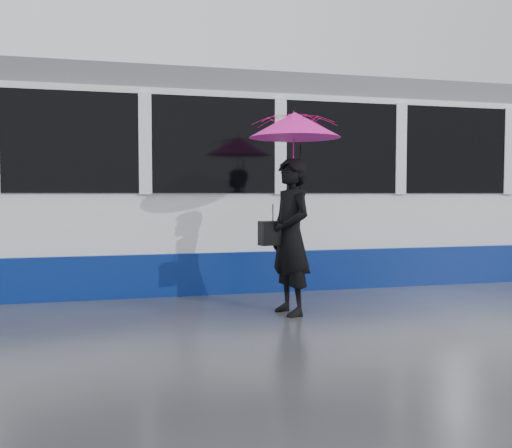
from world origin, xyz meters
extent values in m
plane|color=#2B2B30|center=(0.00, 0.00, 0.00)|extent=(90.00, 90.00, 0.00)
cube|color=#3F3D38|center=(0.00, 1.78, 0.01)|extent=(34.00, 0.07, 0.02)
cube|color=#3F3D38|center=(0.00, 3.22, 0.01)|extent=(34.00, 0.07, 0.02)
imported|color=black|center=(1.34, -0.32, 0.96)|extent=(0.60, 0.79, 1.92)
imported|color=#DE127C|center=(1.39, -0.32, 2.03)|extent=(1.26, 1.27, 0.96)
cone|color=#DE127C|center=(1.39, -0.32, 2.33)|extent=(1.35, 1.35, 0.31)
cylinder|color=black|center=(1.39, -0.32, 2.51)|extent=(0.01, 0.01, 0.07)
cylinder|color=black|center=(1.48, -0.30, 1.66)|extent=(0.02, 0.02, 0.84)
cube|color=black|center=(1.12, -0.30, 1.01)|extent=(0.37, 0.22, 0.30)
cylinder|color=black|center=(1.12, -0.30, 1.25)|extent=(0.01, 0.01, 0.18)
camera|label=1|loc=(-0.80, -6.98, 1.48)|focal=40.00mm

